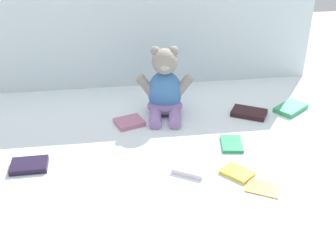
{
  "coord_description": "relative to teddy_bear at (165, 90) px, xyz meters",
  "views": [
    {
      "loc": [
        -0.17,
        -1.35,
        0.81
      ],
      "look_at": [
        0.01,
        -0.1,
        0.1
      ],
      "focal_mm": 46.08,
      "sensor_mm": 36.0,
      "label": 1
    }
  ],
  "objects": [
    {
      "name": "book_case_2",
      "position": [
        0.03,
        -0.41,
        -0.09
      ],
      "size": [
        0.13,
        0.13,
        0.02
      ],
      "primitive_type": "cube",
      "rotation": [
        0.0,
        0.0,
        4.16
      ],
      "color": "white",
      "rests_on": "ground_plane"
    },
    {
      "name": "book_case_1",
      "position": [
        0.51,
        -0.05,
        -0.09
      ],
      "size": [
        0.16,
        0.15,
        0.02
      ],
      "primitive_type": "cube",
      "rotation": [
        0.0,
        0.0,
        2.21
      ],
      "color": "#33A060",
      "rests_on": "ground_plane"
    },
    {
      "name": "backdrop_drape",
      "position": [
        -0.04,
        0.31,
        0.18
      ],
      "size": [
        1.51,
        0.03,
        0.56
      ],
      "primitive_type": "cube",
      "color": "silver",
      "rests_on": "ground_plane"
    },
    {
      "name": "book_case_4",
      "position": [
        -0.49,
        -0.32,
        -0.09
      ],
      "size": [
        0.12,
        0.09,
        0.02
      ],
      "primitive_type": "cube",
      "rotation": [
        0.0,
        0.0,
        1.58
      ],
      "color": "#211830",
      "rests_on": "ground_plane"
    },
    {
      "name": "book_case_0",
      "position": [
        0.17,
        -0.45,
        -0.1
      ],
      "size": [
        0.12,
        0.12,
        0.01
      ],
      "primitive_type": "cube",
      "rotation": [
        0.0,
        0.0,
        0.72
      ],
      "color": "yellow",
      "rests_on": "ground_plane"
    },
    {
      "name": "book_case_3",
      "position": [
        0.2,
        -0.28,
        -0.1
      ],
      "size": [
        0.09,
        0.12,
        0.01
      ],
      "primitive_type": "cube",
      "rotation": [
        0.0,
        0.0,
        6.12
      ],
      "color": "#248E54",
      "rests_on": "ground_plane"
    },
    {
      "name": "book_case_5",
      "position": [
        0.23,
        -0.53,
        -0.1
      ],
      "size": [
        0.12,
        0.11,
        0.01
      ],
      "primitive_type": "cube",
      "rotation": [
        0.0,
        0.0,
        1.06
      ],
      "color": "orange",
      "rests_on": "ground_plane"
    },
    {
      "name": "ground_plane",
      "position": [
        -0.04,
        -0.18,
        -0.1
      ],
      "size": [
        3.2,
        3.2,
        0.0
      ],
      "primitive_type": "plane",
      "color": "silver"
    },
    {
      "name": "teddy_bear",
      "position": [
        0.0,
        0.0,
        0.0
      ],
      "size": [
        0.23,
        0.21,
        0.28
      ],
      "rotation": [
        0.0,
        0.0,
        -0.13
      ],
      "color": "#3F72B2",
      "rests_on": "ground_plane"
    },
    {
      "name": "book_case_6",
      "position": [
        -0.15,
        -0.07,
        -0.09
      ],
      "size": [
        0.13,
        0.12,
        0.02
      ],
      "primitive_type": "cube",
      "rotation": [
        0.0,
        0.0,
        5.03
      ],
      "color": "#AB6686",
      "rests_on": "ground_plane"
    },
    {
      "name": "book_case_7",
      "position": [
        0.33,
        -0.06,
        -0.09
      ],
      "size": [
        0.16,
        0.14,
        0.02
      ],
      "primitive_type": "cube",
      "rotation": [
        0.0,
        0.0,
        1.06
      ],
      "color": "black",
      "rests_on": "ground_plane"
    }
  ]
}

